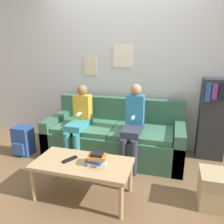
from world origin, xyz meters
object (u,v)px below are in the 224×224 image
(person_left, at_px, (79,119))
(storage_box, at_px, (219,190))
(backpack, at_px, (23,141))
(person_right, at_px, (133,122))
(couch, at_px, (115,137))
(tv_remote, at_px, (70,159))
(coffee_table, at_px, (83,166))
(bookshelf, at_px, (212,119))

(person_left, bearing_deg, storage_box, -19.22)
(person_left, height_order, backpack, person_left)
(person_right, distance_m, backpack, 1.69)
(storage_box, bearing_deg, couch, 148.01)
(couch, height_order, tv_remote, couch)
(coffee_table, relative_size, person_right, 0.93)
(couch, distance_m, backpack, 1.38)
(bookshelf, xyz_separation_m, storage_box, (-0.05, -1.14, -0.40))
(coffee_table, relative_size, storage_box, 2.57)
(tv_remote, bearing_deg, backpack, 177.24)
(couch, xyz_separation_m, bookshelf, (1.37, 0.31, 0.31))
(person_left, relative_size, person_right, 0.96)
(couch, relative_size, tv_remote, 11.78)
(couch, relative_size, coffee_table, 1.95)
(bookshelf, bearing_deg, backpack, -165.51)
(coffee_table, distance_m, backpack, 1.44)
(person_right, height_order, tv_remote, person_right)
(couch, xyz_separation_m, person_left, (-0.47, -0.20, 0.31))
(bookshelf, bearing_deg, storage_box, -92.35)
(person_left, relative_size, tv_remote, 6.28)
(bookshelf, relative_size, backpack, 2.65)
(coffee_table, bearing_deg, backpack, 152.01)
(person_right, bearing_deg, person_left, -179.58)
(tv_remote, distance_m, storage_box, 1.56)
(bookshelf, height_order, backpack, bookshelf)
(person_left, distance_m, tv_remote, 0.91)
(backpack, bearing_deg, person_right, 6.53)
(tv_remote, height_order, storage_box, tv_remote)
(bookshelf, relative_size, storage_box, 2.93)
(bookshelf, height_order, storage_box, bookshelf)
(coffee_table, height_order, person_right, person_right)
(coffee_table, height_order, tv_remote, tv_remote)
(tv_remote, xyz_separation_m, backpack, (-1.12, 0.67, -0.20))
(tv_remote, relative_size, backpack, 0.39)
(person_left, distance_m, backpack, 0.95)
(person_left, xyz_separation_m, storage_box, (1.79, -0.62, -0.40))
(tv_remote, xyz_separation_m, storage_box, (1.52, 0.23, -0.23))
(bookshelf, bearing_deg, person_left, -164.35)
(person_left, bearing_deg, couch, 23.11)
(couch, bearing_deg, person_left, -156.89)
(person_left, bearing_deg, bookshelf, 15.65)
(coffee_table, xyz_separation_m, person_left, (-0.41, 0.86, 0.22))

